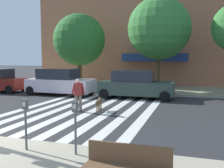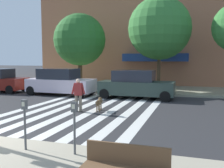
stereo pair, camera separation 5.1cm
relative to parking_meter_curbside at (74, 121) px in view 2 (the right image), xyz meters
The scene contains 12 objects.
ground_plane 7.43m from the parking_meter_curbside, 117.47° to the left, with size 160.00×160.00×0.00m, color #2B2B2D.
sidewalk_far 15.76m from the parking_meter_curbside, 102.46° to the left, with size 80.00×6.00×0.15m, color gray.
crosswalk_stripes 7.02m from the parking_meter_curbside, 109.93° to the left, with size 6.75×11.07×0.01m.
parking_meter_curbside is the anchor object (origin of this frame).
parking_meter_second_along 1.42m from the parking_meter_curbside, behind, with size 0.14×0.11×1.36m.
sidewalk_bench 2.28m from the parking_meter_curbside, 39.99° to the right, with size 1.60×0.44×0.87m.
parked_car_behind_first 12.52m from the parking_meter_curbside, 120.67° to the left, with size 4.95×2.19×1.91m.
parked_car_third_in_line 10.80m from the parking_meter_curbside, 94.14° to the left, with size 4.90×1.90×1.85m.
street_tree_nearest 16.04m from the parking_meter_curbside, 114.22° to the left, with size 4.39×4.39×6.28m.
street_tree_middle 14.73m from the parking_meter_curbside, 88.92° to the left, with size 4.78×4.78×7.17m.
pedestrian_dog_walker 6.16m from the parking_meter_curbside, 114.26° to the left, with size 0.71×0.31×1.64m.
dog_on_leash 6.34m from the parking_meter_curbside, 104.89° to the left, with size 0.40×1.05×0.65m.
Camera 2 is at (6.24, -6.47, 2.57)m, focal length 41.13 mm.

